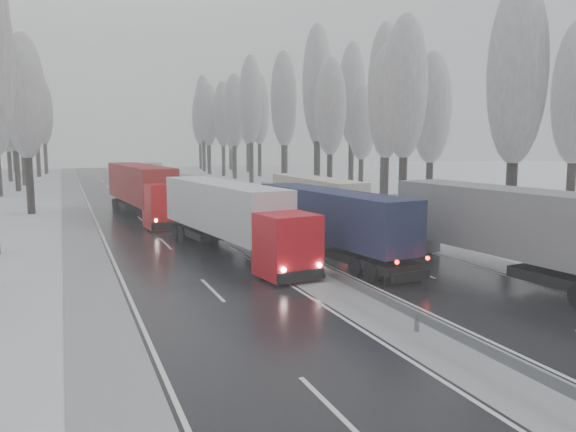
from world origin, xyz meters
TOP-DOWN VIEW (x-y plane):
  - ground at (0.00, 0.00)m, footprint 260.00×260.00m
  - carriageway_right at (5.25, 30.00)m, footprint 7.50×200.00m
  - carriageway_left at (-5.25, 30.00)m, footprint 7.50×200.00m
  - median_slush at (0.00, 30.00)m, footprint 3.00×200.00m
  - shoulder_right at (10.20, 30.00)m, footprint 2.40×200.00m
  - shoulder_left at (-10.20, 30.00)m, footprint 2.40×200.00m
  - median_guardrail at (0.00, 29.99)m, footprint 0.12×200.00m
  - tree_16 at (15.04, 15.67)m, footprint 3.60×3.60m
  - tree_18 at (14.51, 27.03)m, footprint 3.60×3.60m
  - tree_19 at (20.02, 31.03)m, footprint 3.60×3.60m
  - tree_20 at (17.90, 35.17)m, footprint 3.60×3.60m
  - tree_21 at (20.12, 39.17)m, footprint 3.60×3.60m
  - tree_22 at (17.02, 45.60)m, footprint 3.60×3.60m
  - tree_23 at (23.31, 49.60)m, footprint 3.60×3.60m
  - tree_24 at (17.90, 51.02)m, footprint 3.60×3.60m
  - tree_25 at (24.81, 55.02)m, footprint 3.60×3.60m
  - tree_26 at (17.56, 61.27)m, footprint 3.60×3.60m
  - tree_27 at (24.72, 65.27)m, footprint 3.60×3.60m
  - tree_28 at (16.34, 71.95)m, footprint 3.60×3.60m
  - tree_29 at (23.71, 75.95)m, footprint 3.60×3.60m
  - tree_30 at (16.56, 81.70)m, footprint 3.60×3.60m
  - tree_31 at (22.48, 85.70)m, footprint 3.60×3.60m
  - tree_32 at (16.63, 89.21)m, footprint 3.60×3.60m
  - tree_33 at (19.77, 93.21)m, footprint 3.60×3.60m
  - tree_34 at (15.73, 96.32)m, footprint 3.60×3.60m
  - tree_35 at (24.94, 100.32)m, footprint 3.60×3.60m
  - tree_36 at (17.04, 106.16)m, footprint 3.60×3.60m
  - tree_37 at (24.02, 110.16)m, footprint 3.60×3.60m
  - tree_38 at (18.73, 116.73)m, footprint 3.60×3.60m
  - tree_39 at (21.55, 120.73)m, footprint 3.60×3.60m
  - tree_62 at (-13.94, 43.73)m, footprint 3.60×3.60m
  - tree_68 at (-16.58, 69.11)m, footprint 3.60×3.60m
  - tree_70 at (-16.33, 79.19)m, footprint 3.60×3.60m
  - tree_72 at (-18.93, 88.54)m, footprint 3.60×3.60m
  - tree_74 at (-15.07, 99.33)m, footprint 3.60×3.60m
  - tree_76 at (-14.05, 108.72)m, footprint 3.60×3.60m
  - tree_77 at (-19.66, 112.72)m, footprint 3.60×3.60m
  - tree_78 at (-17.56, 115.31)m, footprint 3.60×3.60m
  - tree_79 at (-20.33, 119.31)m, footprint 3.60×3.60m
  - truck_grey_tarp at (8.21, 9.32)m, footprint 4.19×17.25m
  - truck_blue_box at (2.31, 16.76)m, footprint 4.23×15.32m
  - truck_cream_box at (6.54, 27.76)m, footprint 2.46×14.92m
  - box_truck_distant at (3.33, 85.86)m, footprint 2.87×7.88m
  - truck_red_white at (-2.31, 19.28)m, footprint 4.69×16.31m
  - truck_red_red at (-4.88, 36.72)m, footprint 4.39×17.61m

SIDE VIEW (x-z plane):
  - ground at x=0.00m, z-range 0.00..0.00m
  - carriageway_right at x=5.25m, z-range 0.00..0.03m
  - carriageway_left at x=-5.25m, z-range 0.00..0.03m
  - median_slush at x=0.00m, z-range 0.00..0.04m
  - shoulder_right at x=10.20m, z-range 0.00..0.04m
  - shoulder_left at x=-10.20m, z-range 0.00..0.04m
  - median_guardrail at x=0.00m, z-range 0.22..0.98m
  - box_truck_distant at x=3.33m, z-range 0.03..2.92m
  - truck_cream_box at x=6.54m, z-range 0.32..4.14m
  - truck_blue_box at x=2.31m, z-range 0.33..4.22m
  - truck_red_white at x=-2.31m, z-range 0.35..4.49m
  - truck_grey_tarp at x=8.21m, z-range 0.37..4.76m
  - truck_red_red at x=-4.88m, z-range 0.37..4.85m
  - tree_23 at x=23.31m, z-range 1.99..15.54m
  - tree_77 at x=-19.66m, z-range 2.10..16.42m
  - tree_33 at x=19.77m, z-range 2.10..16.42m
  - tree_19 at x=20.02m, z-range 2.13..16.70m
  - tree_72 at x=-18.93m, z-range 2.21..17.31m
  - tree_20 at x=17.90m, z-range 2.29..18.00m
  - tree_22 at x=17.02m, z-range 2.31..18.17m
  - tree_62 at x=-13.94m, z-range 2.34..18.38m
  - tree_39 at x=21.55m, z-range 2.36..18.54m
  - tree_37 at x=24.02m, z-range 2.38..18.75m
  - tree_16 at x=15.04m, z-range 2.40..18.93m
  - tree_18 at x=14.51m, z-range 2.41..18.99m
  - tree_68 at x=-16.58m, z-range 2.42..19.07m
  - tree_79 at x=-20.33m, z-range 2.48..19.54m
  - tree_70 at x=-16.33m, z-range 2.48..19.57m
  - tree_32 at x=16.63m, z-range 2.51..19.85m
  - tree_27 at x=24.72m, z-range 2.55..20.17m
  - tree_34 at x=15.73m, z-range 2.55..20.19m
  - tree_30 at x=16.56m, z-range 2.59..20.45m
  - tree_38 at x=18.73m, z-range 2.60..20.58m
  - tree_29 at x=23.71m, z-range 2.62..20.73m
  - tree_35 at x=24.94m, z-range 2.64..20.89m
  - tree_76 at x=-14.05m, z-range 2.68..21.23m
  - tree_31 at x=22.48m, z-range 2.68..21.26m
  - tree_21 at x=20.12m, z-range 2.69..21.31m
  - tree_26 at x=17.56m, z-range 2.71..21.49m
  - tree_25 at x=24.81m, z-range 2.80..22.24m
  - tree_78 at x=-17.56m, z-range 2.81..22.37m
  - tree_28 at x=16.34m, z-range 2.82..22.45m
  - tree_74 at x=-15.07m, z-range 2.83..22.52m
  - tree_36 at x=17.04m, z-range 2.91..23.13m
  - tree_24 at x=17.90m, z-range 2.94..23.43m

